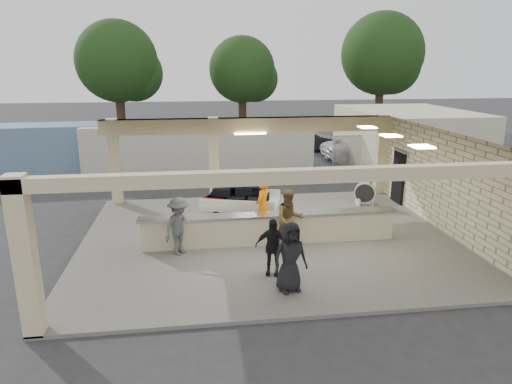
{
  "coord_description": "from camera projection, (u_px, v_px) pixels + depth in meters",
  "views": [
    {
      "loc": [
        -2.3,
        -13.95,
        5.61
      ],
      "look_at": [
        -0.25,
        1.0,
        1.38
      ],
      "focal_mm": 32.0,
      "sensor_mm": 36.0,
      "label": 1
    }
  ],
  "objects": [
    {
      "name": "car_dark",
      "position": [
        306.0,
        140.0,
        30.55
      ],
      "size": [
        4.61,
        2.54,
        1.46
      ],
      "primitive_type": "imported",
      "rotation": [
        0.0,
        0.0,
        1.33
      ],
      "color": "black",
      "rests_on": "ground"
    },
    {
      "name": "luggage_cart",
      "position": [
        239.0,
        199.0,
        16.45
      ],
      "size": [
        3.03,
        2.36,
        1.55
      ],
      "rotation": [
        0.0,
        0.0,
        -0.3
      ],
      "color": "white",
      "rests_on": "pavilion"
    },
    {
      "name": "container_blue",
      "position": [
        7.0,
        151.0,
        23.43
      ],
      "size": [
        10.22,
        3.05,
        2.62
      ],
      "primitive_type": "cube",
      "rotation": [
        0.0,
        0.0,
        0.06
      ],
      "color": "#6983A8",
      "rests_on": "ground"
    },
    {
      "name": "car_white_b",
      "position": [
        444.0,
        144.0,
        29.42
      ],
      "size": [
        4.61,
        3.01,
        1.37
      ],
      "primitive_type": "imported",
      "rotation": [
        0.0,
        0.0,
        1.22
      ],
      "color": "silver",
      "rests_on": "ground"
    },
    {
      "name": "passenger_b",
      "position": [
        272.0,
        247.0,
        12.22
      ],
      "size": [
        0.99,
        0.59,
        1.58
      ],
      "primitive_type": "imported",
      "rotation": [
        0.0,
        0.0,
        -0.29
      ],
      "color": "black",
      "rests_on": "pavilion"
    },
    {
      "name": "tree_mid",
      "position": [
        246.0,
        72.0,
        39.04
      ],
      "size": [
        6.0,
        5.6,
        8.0
      ],
      "color": "#382619",
      "rests_on": "ground"
    },
    {
      "name": "fence",
      "position": [
        440.0,
        151.0,
        24.87
      ],
      "size": [
        12.06,
        0.06,
        2.03
      ],
      "color": "gray",
      "rests_on": "ground"
    },
    {
      "name": "passenger_d",
      "position": [
        290.0,
        257.0,
        11.31
      ],
      "size": [
        0.94,
        0.55,
        1.81
      ],
      "primitive_type": "imported",
      "rotation": [
        0.0,
        0.0,
        0.23
      ],
      "color": "black",
      "rests_on": "pavilion"
    },
    {
      "name": "tree_left",
      "position": [
        122.0,
        65.0,
        35.65
      ],
      "size": [
        6.6,
        6.3,
        9.0
      ],
      "color": "#382619",
      "rests_on": "ground"
    },
    {
      "name": "drum_fan",
      "position": [
        365.0,
        193.0,
        18.45
      ],
      "size": [
        0.88,
        0.62,
        0.94
      ],
      "rotation": [
        0.0,
        0.0,
        -0.45
      ],
      "color": "white",
      "rests_on": "pavilion"
    },
    {
      "name": "passenger_c",
      "position": [
        179.0,
        226.0,
        13.53
      ],
      "size": [
        1.08,
        1.1,
        1.76
      ],
      "primitive_type": "imported",
      "rotation": [
        0.0,
        0.0,
        0.81
      ],
      "color": "#4E4E53",
      "rests_on": "pavilion"
    },
    {
      "name": "baggage_counter",
      "position": [
        270.0,
        228.0,
        14.49
      ],
      "size": [
        8.2,
        0.58,
        0.98
      ],
      "color": "beige",
      "rests_on": "pavilion"
    },
    {
      "name": "tree_right",
      "position": [
        385.0,
        57.0,
        39.33
      ],
      "size": [
        7.2,
        7.0,
        10.0
      ],
      "color": "#382619",
      "rests_on": "ground"
    },
    {
      "name": "pavilion",
      "position": [
        271.0,
        195.0,
        15.42
      ],
      "size": [
        12.01,
        10.0,
        3.55
      ],
      "color": "#61605A",
      "rests_on": "ground"
    },
    {
      "name": "baggage_handler",
      "position": [
        263.0,
        207.0,
        15.11
      ],
      "size": [
        0.7,
        0.79,
        1.91
      ],
      "primitive_type": "imported",
      "rotation": [
        0.0,
        0.0,
        4.14
      ],
      "color": "orange",
      "rests_on": "pavilion"
    },
    {
      "name": "passenger_a",
      "position": [
        289.0,
        219.0,
        13.93
      ],
      "size": [
        0.95,
        0.48,
        1.89
      ],
      "primitive_type": "imported",
      "rotation": [
        0.0,
        0.0,
        0.09
      ],
      "color": "brown",
      "rests_on": "pavilion"
    },
    {
      "name": "ground",
      "position": [
        267.0,
        240.0,
        15.12
      ],
      "size": [
        120.0,
        120.0,
        0.0
      ],
      "primitive_type": "plane",
      "color": "#2C2C2F",
      "rests_on": "ground"
    },
    {
      "name": "container_white",
      "position": [
        200.0,
        148.0,
        24.49
      ],
      "size": [
        12.04,
        2.77,
        2.59
      ],
      "primitive_type": "cube",
      "rotation": [
        0.0,
        0.0,
        0.03
      ],
      "color": "silver",
      "rests_on": "ground"
    },
    {
      "name": "car_white_a",
      "position": [
        365.0,
        149.0,
        27.42
      ],
      "size": [
        5.3,
        2.93,
        1.45
      ],
      "primitive_type": "imported",
      "rotation": [
        0.0,
        0.0,
        1.68
      ],
      "color": "silver",
      "rests_on": "ground"
    },
    {
      "name": "adjacent_building",
      "position": [
        407.0,
        139.0,
        25.48
      ],
      "size": [
        6.0,
        8.0,
        3.2
      ],
      "primitive_type": "cube",
      "color": "beige",
      "rests_on": "ground"
    }
  ]
}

